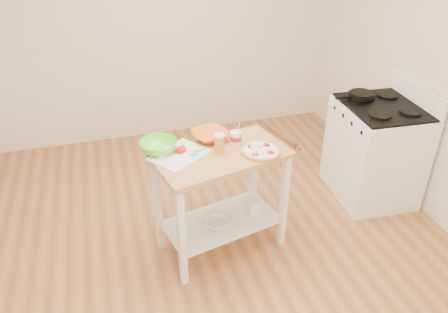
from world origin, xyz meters
TOP-DOWN VIEW (x-y plane):
  - room_shell at (0.00, 0.00)m, footprint 4.04×4.54m
  - prep_island at (0.05, 0.06)m, footprint 1.09×0.75m
  - gas_stove at (1.66, 0.39)m, footprint 0.72×0.82m
  - skillet at (1.54, 0.59)m, footprint 0.39×0.25m
  - pizza at (0.34, -0.02)m, footprint 0.29×0.29m
  - cutting_board at (-0.26, 0.11)m, footprint 0.50×0.48m
  - spatula at (-0.12, 0.10)m, footprint 0.14×0.09m
  - knife at (-0.35, 0.16)m, footprint 0.26×0.12m
  - orange_bowl at (0.03, 0.29)m, footprint 0.32×0.32m
  - green_bowl at (-0.39, 0.21)m, footprint 0.29×0.29m
  - beer_pint at (0.04, 0.07)m, footprint 0.08×0.08m
  - yogurt_tub at (0.20, 0.17)m, footprint 0.09×0.09m
  - rolling_pin at (0.57, 0.15)m, footprint 0.12×0.37m
  - shelf_glass_bowl at (-0.00, 0.01)m, footprint 0.26×0.26m
  - shelf_bin at (0.34, 0.11)m, footprint 0.13×0.13m

SIDE VIEW (x-z plane):
  - shelf_glass_bowl at x=0.00m, z-range 0.26..0.33m
  - shelf_bin at x=0.34m, z-range 0.26..0.37m
  - gas_stove at x=1.66m, z-range -0.08..1.03m
  - prep_island at x=0.05m, z-range 0.19..1.09m
  - cutting_board at x=-0.26m, z-range 0.89..0.93m
  - spatula at x=-0.12m, z-range 0.91..0.92m
  - pizza at x=0.34m, z-range 0.89..0.94m
  - knife at x=-0.35m, z-range 0.91..0.92m
  - rolling_pin at x=0.57m, z-range 0.90..0.94m
  - orange_bowl at x=0.03m, z-range 0.90..0.97m
  - green_bowl at x=-0.39m, z-range 0.90..0.99m
  - yogurt_tub at x=0.20m, z-range 0.86..1.05m
  - skillet at x=1.54m, z-range 0.96..0.99m
  - beer_pint at x=0.04m, z-range 0.90..1.06m
  - room_shell at x=0.00m, z-range -0.02..2.72m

